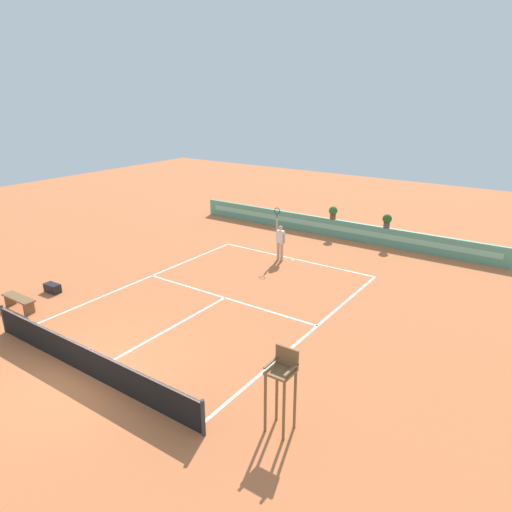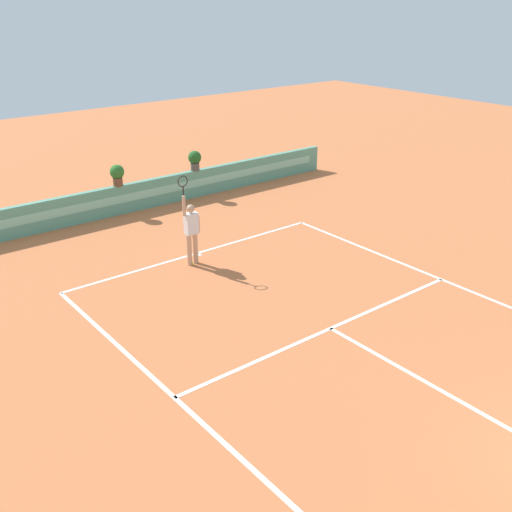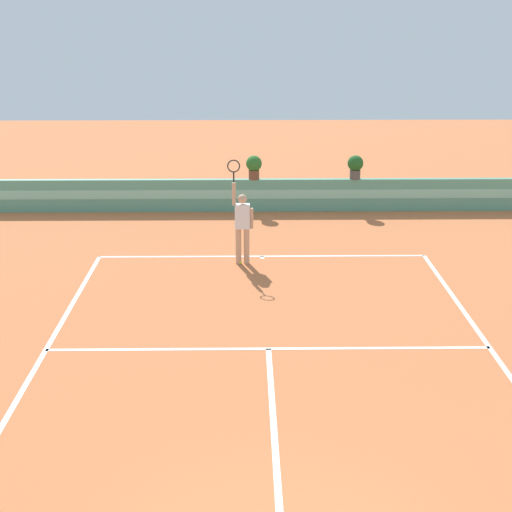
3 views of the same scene
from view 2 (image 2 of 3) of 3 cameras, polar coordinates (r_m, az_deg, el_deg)
The scene contains 7 objects.
ground_plane at distance 13.70m, azimuth 8.20°, elevation -7.41°, with size 60.00×60.00×0.00m, color #C66B3D.
court_lines at distance 14.13m, azimuth 6.10°, elevation -6.25°, with size 8.32×11.94×0.01m.
back_wall_barrier at distance 21.29m, azimuth -12.30°, elevation 5.25°, with size 18.00×0.21×1.00m.
tennis_player at distance 16.69m, azimuth -6.10°, elevation 2.56°, with size 0.62×0.22×2.58m.
tennis_ball_near_baseline at distance 17.02m, azimuth -6.01°, elevation -0.72°, with size 0.07×0.07×0.07m, color #CCE033.
potted_plant_right at distance 22.40m, azimuth -5.77°, elevation 9.02°, with size 0.48×0.48×0.72m.
potted_plant_centre at distance 20.96m, azimuth -12.90°, elevation 7.52°, with size 0.48×0.48×0.72m.
Camera 2 is at (-8.74, -1.90, 7.00)m, focal length 42.64 mm.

